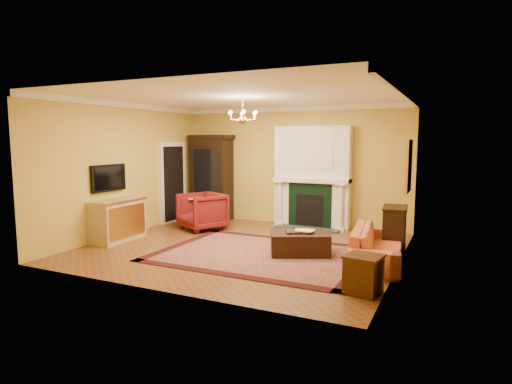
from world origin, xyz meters
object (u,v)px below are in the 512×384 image
Objects in this scene: china_cabinet at (212,179)px; coral_sofa at (378,239)px; commode at (117,220)px; end_table at (363,275)px; console_table at (395,229)px; leather_ottoman at (300,243)px; wingback_armchair at (202,210)px; pedestal_table at (194,210)px.

china_cabinet reaches higher than coral_sofa.
end_table is (5.45, -0.97, -0.19)m from commode.
console_table is (5.51, 1.75, -0.03)m from commode.
china_cabinet is 2.02× the size of leather_ottoman.
console_table is at bearing 88.74° from end_table.
end_table is at bearing -34.44° from china_cabinet.
end_table is (4.42, -2.73, -0.23)m from wingback_armchair.
leather_ottoman is (2.90, -1.12, -0.27)m from wingback_armchair.
leather_ottoman is at bearing -150.15° from console_table.
commode is at bearing -92.30° from wingback_armchair.
wingback_armchair reaches higher than pedestal_table.
console_table is 0.76× the size of leather_ottoman.
wingback_armchair reaches higher than end_table.
pedestal_table is at bearing 171.75° from console_table.
end_table is at bearing -10.97° from commode.
coral_sofa is 4.02× the size of end_table.
wingback_armchair is 1.86× the size of end_table.
wingback_armchair is 0.48m from pedestal_table.
commode is (-0.50, -3.11, -0.65)m from china_cabinet.
end_table is 0.63× the size of console_table.
coral_sofa is at bearing -21.35° from china_cabinet.
wingback_armchair is at bearing 148.32° from end_table.
wingback_armchair is at bearing 174.69° from console_table.
commode is 5.54m from end_table.
china_cabinet is at bearing 139.64° from wingback_armchair.
wingback_armchair reaches higher than coral_sofa.
pedestal_table is (0.13, -1.10, -0.68)m from china_cabinet.
commode is 1.45× the size of console_table.
coral_sofa is (5.36, 0.69, -0.04)m from commode.
pedestal_table is 0.67× the size of leather_ottoman.
console_table reaches higher than end_table.
coral_sofa is at bearing 93.11° from end_table.
coral_sofa is (4.86, -2.41, -0.68)m from china_cabinet.
leather_ottoman is (-1.58, -1.11, -0.20)m from console_table.
commode reaches higher than end_table.
china_cabinet reaches higher than console_table.
pedestal_table is at bearing -78.41° from china_cabinet.
wingback_armchair reaches higher than console_table.
commode is 2.29× the size of end_table.
commode is at bearing -167.62° from console_table.
end_table is at bearing -3.58° from wingback_armchair.
end_table is at bearing 176.54° from coral_sofa.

